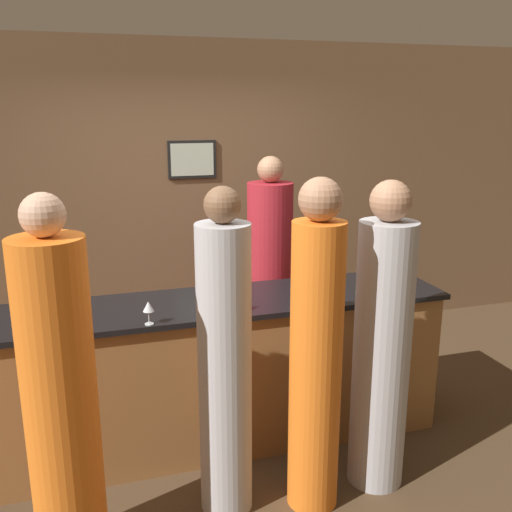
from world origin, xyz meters
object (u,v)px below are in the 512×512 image
bartender (270,278)px  guest_2 (316,357)px  guest_0 (225,366)px  wine_bottle_0 (362,277)px  guest_1 (382,348)px  guest_3 (61,403)px

bartender → guest_2: (-0.27, -1.62, 0.05)m
guest_0 → bartender: bearing=63.7°
guest_0 → wine_bottle_0: bearing=25.7°
bartender → wine_bottle_0: bartender is taller
guest_0 → wine_bottle_0: size_ratio=6.46×
guest_1 → wine_bottle_0: 0.61m
guest_0 → guest_2: 0.50m
guest_1 → guest_3: 1.77m
bartender → guest_2: bearing=80.7°
guest_0 → guest_3: (-0.83, -0.17, 0.00)m
guest_3 → wine_bottle_0: guest_3 is taller
guest_0 → wine_bottle_0: (1.06, 0.51, 0.26)m
guest_3 → wine_bottle_0: size_ratio=6.56×
bartender → guest_2: 1.64m
bartender → guest_1: 1.55m
guest_0 → guest_2: bearing=-12.6°
bartender → wine_bottle_0: bearing=107.5°
guest_3 → wine_bottle_0: bearing=19.7°
guest_1 → guest_2: size_ratio=0.98×
guest_1 → wine_bottle_0: (0.13, 0.54, 0.26)m
guest_0 → wine_bottle_0: 1.21m
guest_1 → guest_3: guest_3 is taller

